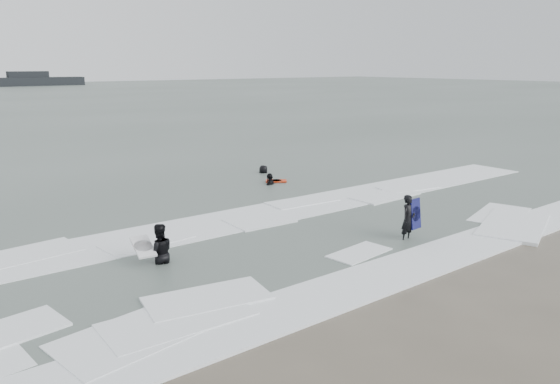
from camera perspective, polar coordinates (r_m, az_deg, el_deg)
ground at (r=15.66m, az=11.20°, el=-7.28°), size 320.00×320.00×0.00m
surfer_centre at (r=17.65m, az=13.13°, el=-5.01°), size 0.59×0.42×1.50m
surfer_wading at (r=15.67m, az=-12.44°, el=-7.34°), size 0.96×0.83×1.71m
surfer_right_near at (r=24.97m, az=-1.04°, el=0.71°), size 1.08×0.85×1.72m
surfer_right_far at (r=27.57m, az=-1.73°, el=1.91°), size 0.89×0.70×1.59m
surf_foam at (r=18.16m, az=2.48°, el=-4.01°), size 30.03×9.06×0.09m
bodyboards at (r=19.16m, az=0.15°, el=-1.65°), size 10.12×9.95×1.25m
vessel_horizon at (r=150.56m, az=-24.79°, el=10.52°), size 26.04×4.65×3.53m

